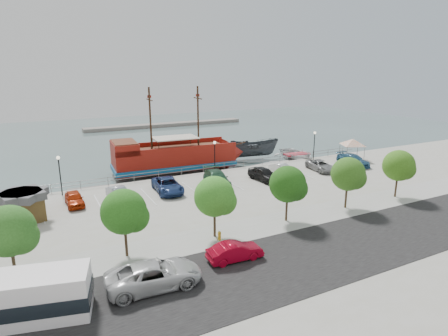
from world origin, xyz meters
name	(u,v)px	position (x,y,z in m)	size (l,w,h in m)	color
ground	(240,197)	(0.00, 0.00, -1.00)	(160.00, 160.00, 0.00)	#4B5F5B
land_slab	(400,286)	(0.00, -21.00, -0.60)	(100.00, 58.00, 1.20)	#9E9B89
street	(344,246)	(0.00, -16.00, 0.01)	(100.00, 8.00, 0.04)	black
sidewalk	(295,219)	(0.00, -10.00, 0.01)	(100.00, 4.00, 0.05)	#999893
seawall_railing	(210,168)	(0.00, 7.80, 0.53)	(50.00, 0.06, 1.00)	slate
far_shore	(167,125)	(10.00, 55.00, -0.60)	(40.00, 3.00, 0.80)	gray
pirate_ship	(184,157)	(-1.54, 13.27, 1.05)	(19.58, 6.48, 12.25)	maroon
patrol_boat	(254,150)	(10.86, 14.73, 0.51)	(2.93, 7.78, 3.01)	#393E43
speedboat	(297,156)	(16.23, 10.65, -0.23)	(5.33, 7.46, 1.54)	silver
dock_west	(101,190)	(-13.69, 9.20, -0.79)	(7.27, 2.08, 0.42)	slate
dock_mid	(258,168)	(8.24, 9.20, -0.80)	(6.87, 1.96, 0.39)	#979593
dock_east	(295,163)	(14.80, 9.20, -0.78)	(7.55, 2.16, 0.43)	#989693
shed	(23,205)	(-21.54, 0.57, 1.44)	(4.04, 4.04, 2.71)	brown
canopy_tent	(353,139)	(21.43, 4.39, 3.11)	(5.52, 5.52, 3.57)	slate
street_van	(154,275)	(-14.38, -14.72, 0.82)	(2.72, 5.89, 1.64)	silver
street_sedan	(235,251)	(-8.39, -14.05, 0.66)	(1.39, 3.98, 1.31)	#A5041B
shuttle_bus	(18,299)	(-21.68, -14.50, 1.25)	(7.71, 4.22, 2.57)	white
fire_hydrant	(219,235)	(-7.98, -10.80, 0.42)	(0.27, 0.27, 0.78)	gold
lamp_post_left	(59,169)	(-18.00, 6.50, 2.94)	(0.36, 0.36, 4.28)	black
lamp_post_mid	(215,152)	(0.00, 6.50, 2.94)	(0.36, 0.36, 4.28)	black
lamp_post_right	(314,141)	(16.00, 6.50, 2.94)	(0.36, 0.36, 4.28)	black
tree_a	(12,232)	(-21.85, -10.07, 3.30)	(3.30, 3.20, 5.00)	#473321
tree_b	(126,213)	(-14.85, -10.07, 3.30)	(3.30, 3.20, 5.00)	#473321
tree_c	(217,198)	(-7.85, -10.07, 3.30)	(3.30, 3.20, 5.00)	#473321
tree_d	(290,185)	(-0.85, -10.07, 3.30)	(3.30, 3.20, 5.00)	#473321
tree_e	(350,175)	(6.15, -10.07, 3.30)	(3.30, 3.20, 5.00)	#473321
tree_f	(400,166)	(13.15, -10.07, 3.30)	(3.30, 3.20, 5.00)	#473321
parked_car_a	(74,199)	(-17.15, 2.70, 0.67)	(1.59, 3.96, 1.35)	#B22B09
parked_car_b	(119,194)	(-12.97, 1.94, 0.70)	(1.47, 4.23, 1.39)	#9FA7B1
parked_car_c	(168,185)	(-7.68, 2.42, 0.77)	(2.56, 5.56, 1.54)	navy
parked_car_d	(217,179)	(-1.90, 2.07, 0.84)	(2.34, 5.77, 1.67)	#2A553A
parked_car_e	(264,174)	(4.01, 1.30, 0.80)	(1.89, 4.69, 1.60)	black
parked_car_f	(283,169)	(7.63, 2.46, 0.66)	(1.41, 4.04, 1.33)	white
parked_car_g	(321,166)	(13.17, 1.72, 0.67)	(2.23, 4.84, 1.34)	gray
parked_car_h	(353,160)	(19.00, 1.75, 0.77)	(2.15, 5.28, 1.53)	#285778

